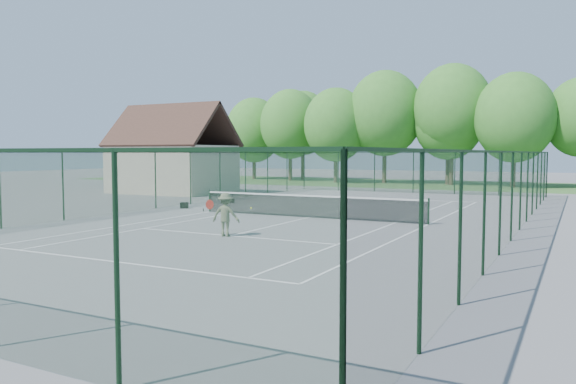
# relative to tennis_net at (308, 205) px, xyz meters

# --- Properties ---
(ground) EXTENTS (140.00, 140.00, 0.00)m
(ground) POSITION_rel_tennis_net_xyz_m (0.00, 0.00, -0.58)
(ground) COLOR slate
(ground) RESTS_ON ground
(grass_far) EXTENTS (80.00, 16.00, 0.01)m
(grass_far) POSITION_rel_tennis_net_xyz_m (0.00, 30.00, -0.57)
(grass_far) COLOR #447134
(grass_far) RESTS_ON ground
(court_lines) EXTENTS (11.05, 23.85, 0.01)m
(court_lines) POSITION_rel_tennis_net_xyz_m (0.00, 0.00, -0.57)
(court_lines) COLOR white
(court_lines) RESTS_ON ground
(tennis_net) EXTENTS (11.08, 0.08, 1.10)m
(tennis_net) POSITION_rel_tennis_net_xyz_m (0.00, 0.00, 0.00)
(tennis_net) COLOR black
(tennis_net) RESTS_ON ground
(fence_enclosure) EXTENTS (18.05, 36.05, 3.02)m
(fence_enclosure) POSITION_rel_tennis_net_xyz_m (0.00, 0.00, 0.98)
(fence_enclosure) COLOR #1D3E27
(fence_enclosure) RESTS_ON ground
(utility_building) EXTENTS (8.60, 6.27, 6.63)m
(utility_building) POSITION_rel_tennis_net_xyz_m (-16.00, 10.00, 2.54)
(utility_building) COLOR beige
(utility_building) RESTS_ON ground
(tree_line_far) EXTENTS (39.40, 6.40, 9.70)m
(tree_line_far) POSITION_rel_tennis_net_xyz_m (0.00, 30.00, 5.42)
(tree_line_far) COLOR #433423
(tree_line_far) RESTS_ON ground
(sports_bag_a) EXTENTS (0.46, 0.37, 0.32)m
(sports_bag_a) POSITION_rel_tennis_net_xyz_m (-7.75, 0.80, -0.42)
(sports_bag_a) COLOR black
(sports_bag_a) RESTS_ON ground
(sports_bag_b) EXTENTS (0.38, 0.28, 0.27)m
(sports_bag_b) POSITION_rel_tennis_net_xyz_m (-7.25, 4.60, -0.44)
(sports_bag_b) COLOR black
(sports_bag_b) RESTS_ON ground
(tennis_player) EXTENTS (1.72, 0.92, 1.55)m
(tennis_player) POSITION_rel_tennis_net_xyz_m (-0.11, -6.56, 0.20)
(tennis_player) COLOR #585F45
(tennis_player) RESTS_ON ground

